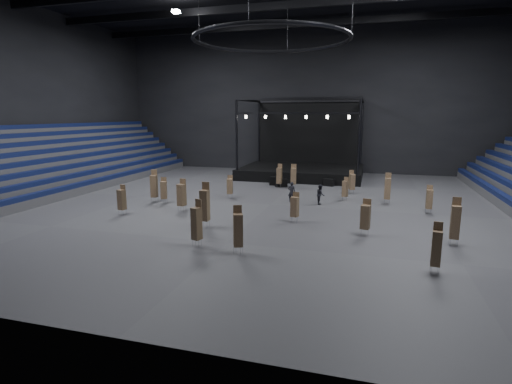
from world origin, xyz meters
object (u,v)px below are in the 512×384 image
(man_center, at_px, (292,192))
(crew_member, at_px, (320,194))
(flight_case_left, at_px, (276,181))
(chair_stack_1, at_px, (352,181))
(chair_stack_2, at_px, (197,223))
(flight_case_mid, at_px, (281,183))
(chair_stack_4, at_px, (182,194))
(stage, at_px, (303,164))
(flight_case_right, at_px, (329,182))
(chair_stack_11, at_px, (429,199))
(chair_stack_8, at_px, (230,186))
(chair_stack_13, at_px, (455,221))
(chair_stack_14, at_px, (436,248))
(chair_stack_10, at_px, (366,216))
(chair_stack_9, at_px, (295,206))
(chair_stack_17, at_px, (388,188))
(chair_stack_15, at_px, (205,205))
(chair_stack_5, at_px, (345,188))
(chair_stack_6, at_px, (122,199))
(chair_stack_3, at_px, (164,190))
(chair_stack_7, at_px, (238,229))
(chair_stack_16, at_px, (293,176))
(chair_stack_12, at_px, (154,186))

(man_center, distance_m, crew_member, 2.46)
(flight_case_left, relative_size, chair_stack_1, 0.61)
(chair_stack_2, bearing_deg, crew_member, 87.52)
(flight_case_left, xyz_separation_m, flight_case_mid, (0.68, -0.71, -0.05))
(flight_case_left, height_order, chair_stack_4, chair_stack_4)
(stage, bearing_deg, flight_case_left, -102.82)
(flight_case_right, height_order, chair_stack_11, chair_stack_11)
(man_center, bearing_deg, chair_stack_8, -2.93)
(chair_stack_13, xyz_separation_m, chair_stack_14, (-1.62, -4.67, -0.16))
(flight_case_left, height_order, crew_member, crew_member)
(chair_stack_10, bearing_deg, chair_stack_4, -178.43)
(chair_stack_9, bearing_deg, chair_stack_17, 63.84)
(chair_stack_2, distance_m, chair_stack_8, 13.27)
(stage, relative_size, flight_case_left, 10.38)
(chair_stack_13, height_order, chair_stack_15, chair_stack_15)
(chair_stack_5, xyz_separation_m, chair_stack_6, (-15.59, -9.75, 0.12))
(chair_stack_5, xyz_separation_m, chair_stack_15, (-8.37, -11.07, 0.46))
(chair_stack_6, xyz_separation_m, chair_stack_9, (12.70, 1.51, -0.06))
(flight_case_mid, relative_size, chair_stack_14, 0.49)
(flight_case_mid, bearing_deg, chair_stack_14, -59.74)
(chair_stack_10, xyz_separation_m, man_center, (-6.18, 8.22, -0.35))
(flight_case_right, relative_size, chair_stack_11, 0.53)
(chair_stack_3, height_order, chair_stack_8, chair_stack_3)
(chair_stack_2, distance_m, chair_stack_9, 7.91)
(chair_stack_4, distance_m, chair_stack_7, 10.65)
(chair_stack_2, bearing_deg, chair_stack_15, 126.90)
(chair_stack_7, distance_m, chair_stack_13, 12.31)
(chair_stack_3, bearing_deg, man_center, -1.51)
(chair_stack_5, bearing_deg, chair_stack_16, 162.41)
(flight_case_left, bearing_deg, chair_stack_16, -33.31)
(stage, bearing_deg, chair_stack_10, -71.53)
(flight_case_left, height_order, chair_stack_13, chair_stack_13)
(chair_stack_7, xyz_separation_m, chair_stack_13, (11.39, 4.67, 0.07))
(chair_stack_5, height_order, chair_stack_9, chair_stack_9)
(chair_stack_7, height_order, chair_stack_16, chair_stack_7)
(chair_stack_17, bearing_deg, chair_stack_1, 132.05)
(chair_stack_2, relative_size, chair_stack_8, 1.31)
(chair_stack_17, bearing_deg, chair_stack_6, -151.15)
(chair_stack_1, height_order, chair_stack_2, chair_stack_2)
(chair_stack_5, xyz_separation_m, chair_stack_12, (-15.58, -5.12, 0.36))
(stage, bearing_deg, chair_stack_12, -118.44)
(flight_case_left, relative_size, chair_stack_15, 0.45)
(chair_stack_3, relative_size, chair_stack_15, 0.74)
(flight_case_right, xyz_separation_m, chair_stack_6, (-13.52, -16.63, 0.81))
(chair_stack_1, height_order, chair_stack_3, chair_stack_1)
(chair_stack_6, height_order, chair_stack_16, chair_stack_16)
(chair_stack_9, xyz_separation_m, chair_stack_14, (8.02, -7.11, 0.12))
(chair_stack_10, bearing_deg, chair_stack_14, -45.31)
(flight_case_left, bearing_deg, chair_stack_14, -59.19)
(chair_stack_7, relative_size, chair_stack_16, 1.06)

